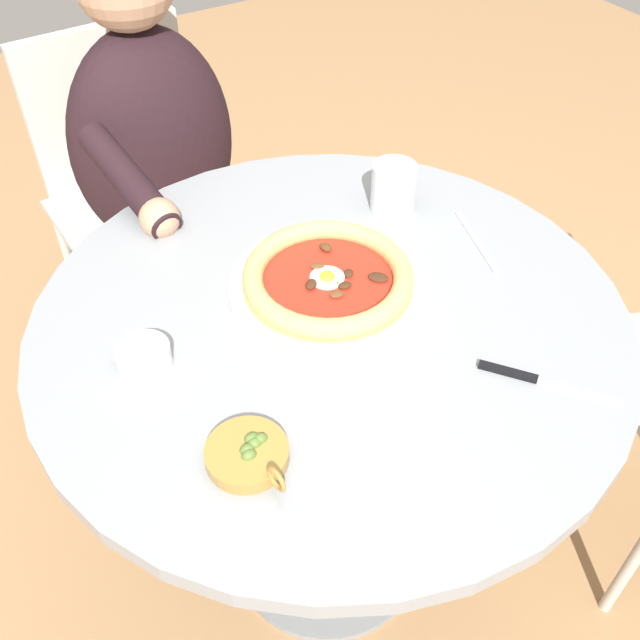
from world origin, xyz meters
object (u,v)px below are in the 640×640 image
ramekin_capers (144,356)px  steak_knife (527,377)px  olive_pan (248,454)px  fork_utensil (477,241)px  dining_table (329,379)px  water_glass (393,191)px  diner_person (168,227)px  cafe_chair_diner (140,182)px  pizza_on_plate (328,279)px

ramekin_capers → steak_knife: bearing=146.2°
olive_pan → fork_utensil: size_ratio=0.81×
dining_table → water_glass: size_ratio=10.35×
ramekin_capers → fork_utensil: 0.57m
diner_person → cafe_chair_diner: bearing=-87.8°
diner_person → steak_knife: bearing=102.3°
water_glass → diner_person: 0.60m
fork_utensil → diner_person: (0.33, -0.62, -0.24)m
diner_person → pizza_on_plate: bearing=95.7°
dining_table → pizza_on_plate: 0.18m
steak_knife → cafe_chair_diner: 1.07m
olive_pan → fork_utensil: (-0.52, -0.19, -0.01)m
dining_table → pizza_on_plate: pizza_on_plate is taller
ramekin_capers → olive_pan: olive_pan is taller
water_glass → pizza_on_plate: bearing=30.7°
fork_utensil → steak_knife: bearing=62.9°
water_glass → diner_person: bearing=-60.5°
fork_utensil → diner_person: 0.74m
steak_knife → diner_person: bearing=-77.7°
fork_utensil → olive_pan: bearing=20.1°
dining_table → ramekin_capers: bearing=-8.4°
steak_knife → diner_person: (0.19, -0.89, -0.24)m
water_glass → ramekin_capers: size_ratio=1.15×
dining_table → cafe_chair_diner: size_ratio=1.05×
steak_knife → dining_table: bearing=-57.4°
dining_table → diner_person: bearing=-86.9°
water_glass → olive_pan: bearing=37.0°
pizza_on_plate → ramekin_capers: bearing=1.2°
diner_person → cafe_chair_diner: size_ratio=1.30×
pizza_on_plate → ramekin_capers: pizza_on_plate is taller
steak_knife → fork_utensil: steak_knife is taller
diner_person → cafe_chair_diner: diner_person is taller
steak_knife → diner_person: 0.94m
ramekin_capers → cafe_chair_diner: (-0.24, -0.74, -0.21)m
steak_knife → olive_pan: bearing=-11.5°
pizza_on_plate → water_glass: size_ratio=3.54×
olive_pan → cafe_chair_diner: (-0.18, -0.95, -0.21)m
olive_pan → pizza_on_plate: bearing=-138.5°
pizza_on_plate → ramekin_capers: 0.30m
water_glass → fork_utensil: water_glass is taller
dining_table → olive_pan: bearing=37.7°
steak_knife → cafe_chair_diner: bearing=-79.0°
pizza_on_plate → fork_utensil: pizza_on_plate is taller
olive_pan → cafe_chair_diner: cafe_chair_diner is taller
dining_table → cafe_chair_diner: 0.78m
pizza_on_plate → olive_pan: olive_pan is taller
pizza_on_plate → diner_person: (0.06, -0.59, -0.26)m
dining_table → pizza_on_plate: (-0.02, -0.05, 0.17)m
dining_table → olive_pan: (0.22, 0.17, 0.16)m
dining_table → fork_utensil: bearing=-176.4°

